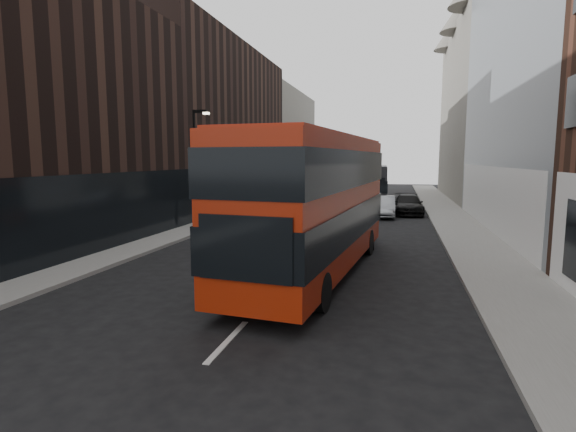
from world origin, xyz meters
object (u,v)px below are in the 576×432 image
Objects in this scene: car_c at (408,205)px; car_a at (357,230)px; red_bus at (317,198)px; grey_bus at (374,182)px; street_lamp at (196,160)px; car_b at (384,206)px.

car_a is at bearing -104.69° from car_c.
red_bus is 6.58m from car_a.
grey_bus reaches higher than car_c.
street_lamp is 0.55× the size of red_bus.
car_b is 0.90× the size of car_c.
car_c is at bearing 84.87° from red_bus.
red_bus is 2.47× the size of car_c.
car_c reaches higher than car_a.
red_bus reaches higher than car_a.
car_a is 13.47m from car_c.
grey_bus is at bearing 64.60° from street_lamp.
car_b is at bearing 81.54° from car_a.
grey_bus is 23.65m from car_a.
car_b is (11.02, 8.00, -3.42)m from street_lamp.
street_lamp is at bearing -116.99° from grey_bus.
car_c is (3.66, 19.37, -2.06)m from red_bus.
red_bus is at bearing -103.72° from car_c.
car_b is (0.95, 11.23, 0.04)m from car_a.
red_bus is 3.02× the size of car_a.
red_bus is 19.82m from car_c.
car_a is 0.91× the size of car_b.
red_bus is at bearing -97.77° from car_b.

